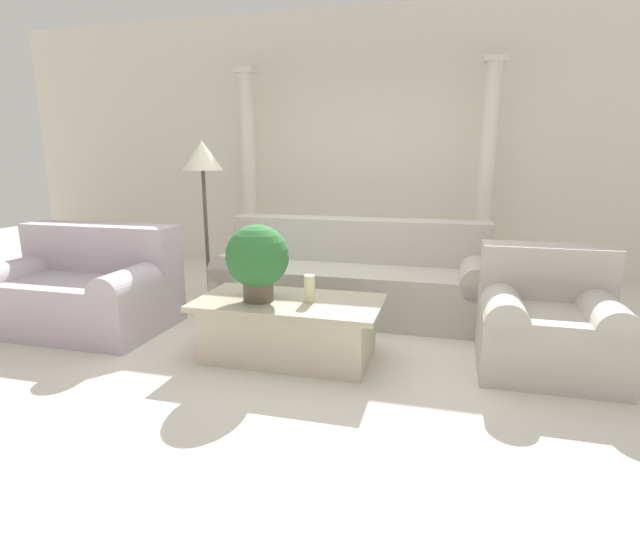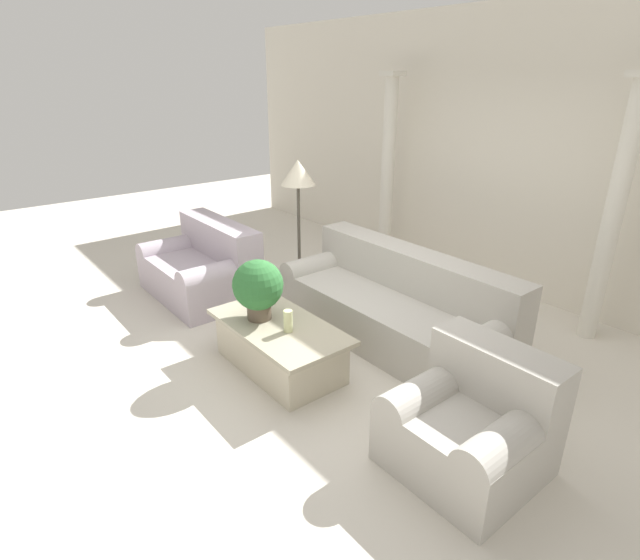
# 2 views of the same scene
# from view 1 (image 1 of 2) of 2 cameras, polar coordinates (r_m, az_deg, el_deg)

# --- Properties ---
(ground_plane) EXTENTS (16.00, 16.00, 0.00)m
(ground_plane) POSITION_cam_1_polar(r_m,az_deg,el_deg) (4.14, -0.66, -6.47)
(ground_plane) COLOR silver
(wall_back) EXTENTS (10.00, 0.06, 3.20)m
(wall_back) POSITION_cam_1_polar(r_m,az_deg,el_deg) (6.56, 5.97, 15.21)
(wall_back) COLOR silver
(wall_back) RESTS_ON ground_plane
(sofa_long) EXTENTS (2.47, 0.94, 0.86)m
(sofa_long) POSITION_cam_1_polar(r_m,az_deg,el_deg) (4.71, 3.82, 0.37)
(sofa_long) COLOR #B7B2A8
(sofa_long) RESTS_ON ground_plane
(loveseat) EXTENTS (1.43, 0.94, 0.86)m
(loveseat) POSITION_cam_1_polar(r_m,az_deg,el_deg) (4.74, -25.20, -0.76)
(loveseat) COLOR #B8AAB7
(loveseat) RESTS_ON ground_plane
(coffee_table) EXTENTS (1.33, 0.71, 0.44)m
(coffee_table) POSITION_cam_1_polar(r_m,az_deg,el_deg) (3.66, -3.51, -5.50)
(coffee_table) COLOR beige
(coffee_table) RESTS_ON ground_plane
(potted_plant) EXTENTS (0.45, 0.45, 0.55)m
(potted_plant) POSITION_cam_1_polar(r_m,az_deg,el_deg) (3.54, -7.16, 2.45)
(potted_plant) COLOR brown
(potted_plant) RESTS_ON coffee_table
(pillar_candle) EXTENTS (0.08, 0.08, 0.19)m
(pillar_candle) POSITION_cam_1_polar(r_m,az_deg,el_deg) (3.52, -1.22, -0.99)
(pillar_candle) COLOR beige
(pillar_candle) RESTS_ON coffee_table
(floor_lamp) EXTENTS (0.39, 0.39, 1.59)m
(floor_lamp) POSITION_cam_1_polar(r_m,az_deg,el_deg) (4.98, -13.28, 12.90)
(floor_lamp) COLOR #4C473D
(floor_lamp) RESTS_ON ground_plane
(column_left) EXTENTS (0.24, 0.24, 2.49)m
(column_left) POSITION_cam_1_polar(r_m,az_deg,el_deg) (6.56, -8.09, 12.28)
(column_left) COLOR silver
(column_left) RESTS_ON ground_plane
(column_right) EXTENTS (0.24, 0.24, 2.49)m
(column_right) POSITION_cam_1_polar(r_m,az_deg,el_deg) (6.06, 18.49, 11.60)
(column_right) COLOR silver
(column_right) RESTS_ON ground_plane
(armchair) EXTENTS (0.90, 0.87, 0.83)m
(armchair) POSITION_cam_1_polar(r_m,az_deg,el_deg) (3.81, 24.54, -4.11)
(armchair) COLOR #B7B2A8
(armchair) RESTS_ON ground_plane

